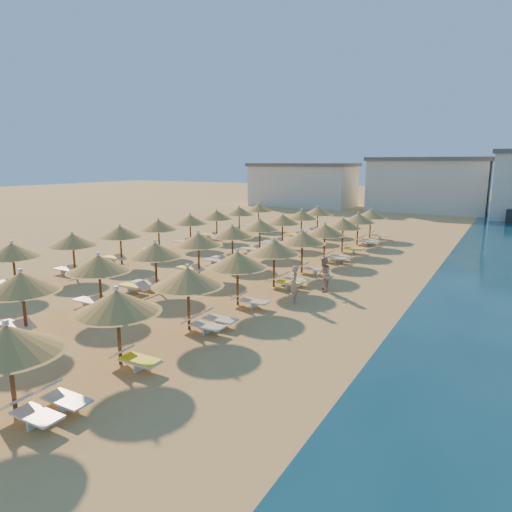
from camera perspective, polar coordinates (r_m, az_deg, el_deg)
The scene contains 8 objects.
ground at distance 24.01m, azimuth -6.96°, elevation -4.47°, with size 220.00×220.00×0.00m, color tan.
hotel_blocks at distance 65.29m, azimuth 20.84°, elevation 8.32°, with size 49.22×11.80×8.10m.
parasol_row_east at distance 25.99m, azimuth 4.16°, elevation 1.66°, with size 2.91×36.37×2.70m.
parasol_row_west at distance 28.47m, azimuth -4.99°, elevation 2.52°, with size 2.91×36.37×2.70m.
parasol_row_inland at distance 35.19m, azimuth -10.10°, elevation 4.13°, with size 2.91×28.93×2.70m.
loungers at distance 29.05m, azimuth -3.52°, elevation -0.87°, with size 14.55×34.11×0.66m.
beachgoer_b at distance 23.94m, azimuth 8.44°, elevation -2.29°, with size 0.89×0.69×1.83m, color tan.
beachgoer_a at distance 21.87m, azimuth 4.75°, elevation -3.55°, with size 0.66×0.43×1.82m, color tan.
Camera 1 is at (13.81, -18.48, 6.62)m, focal length 32.00 mm.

